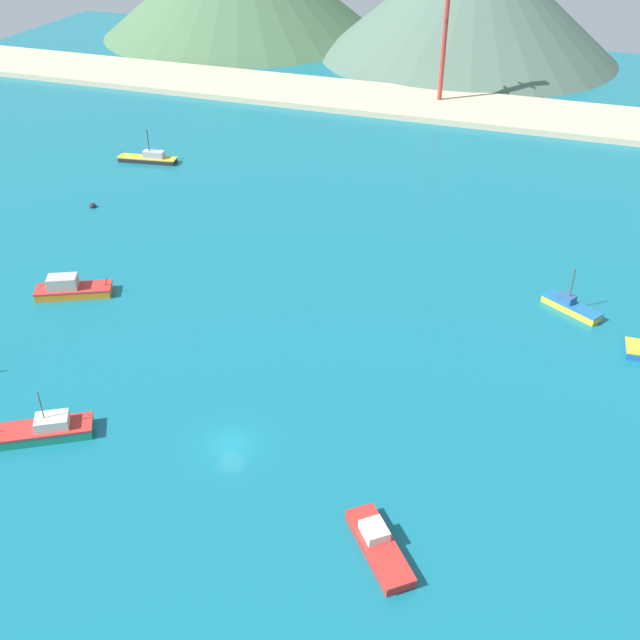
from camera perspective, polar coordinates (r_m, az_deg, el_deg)
ground at (r=95.76m, az=0.81°, el=2.07°), size 260.00×280.00×0.50m
fishing_boat_0 at (r=63.76m, az=4.44°, el=-16.60°), size 7.43×8.17×1.85m
fishing_boat_1 at (r=77.79m, az=-20.16°, el=-7.79°), size 9.78×7.43×5.33m
fishing_boat_2 at (r=138.24m, az=-12.78°, el=11.84°), size 10.60×3.78×5.88m
fishing_boat_6 at (r=96.24m, az=18.39°, el=1.02°), size 7.45×5.58×5.64m
fishing_boat_7 at (r=99.30m, az=-18.31°, el=2.28°), size 9.65×6.71×2.73m
buoy_0 at (r=123.03m, az=-16.79°, el=8.24°), size 1.06×1.06×1.06m
beach_strip at (r=165.16m, az=9.83°, el=15.59°), size 247.00×20.95×1.20m
radio_tower at (r=164.23m, az=9.41°, el=20.42°), size 2.76×2.21×27.64m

